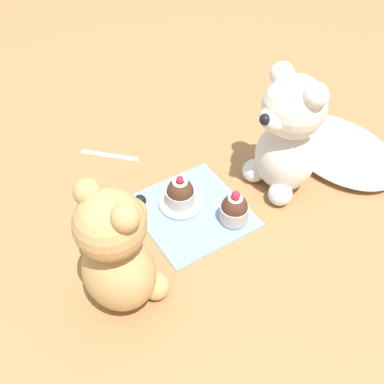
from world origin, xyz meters
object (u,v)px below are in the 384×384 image
Objects in this scene: teddy_bear_cream at (287,136)px; cupcake_near_cream_bear at (234,209)px; teddy_bear_tan at (118,253)px; saucer_plate at (181,203)px; cupcake_near_tan_bear at (180,193)px; teaspoon at (109,155)px.

cupcake_near_cream_bear is at bearing -78.15° from teddy_bear_cream.
teddy_bear_tan is 0.25m from saucer_plate.
teddy_bear_cream is at bearing 74.64° from cupcake_near_tan_bear.
cupcake_near_cream_bear is 1.06× the size of cupcake_near_tan_bear.
cupcake_near_cream_bear is (-0.03, 0.25, -0.08)m from teddy_bear_tan.
cupcake_near_tan_bear reaches higher than teaspoon.
cupcake_near_tan_bear is at bearing -106.38° from teddy_bear_cream.
cupcake_near_cream_bear is 0.84× the size of saucer_plate.
cupcake_near_tan_bear is (-0.06, -0.21, -0.09)m from teddy_bear_cream.
teddy_bear_tan reaches higher than teaspoon.
cupcake_near_cream_bear is at bearing -99.71° from teddy_bear_tan.
cupcake_near_cream_bear is at bearing 156.58° from teaspoon.
teddy_bear_tan reaches higher than cupcake_near_tan_bear.
teddy_bear_cream is 1.07× the size of teddy_bear_tan.
cupcake_near_cream_bear is 0.11m from saucer_plate.
cupcake_near_tan_bear is 0.23m from teaspoon.
teddy_bear_cream reaches higher than cupcake_near_cream_bear.
teddy_bear_tan is at bearing -82.09° from cupcake_near_cream_bear.
teddy_bear_cream reaches higher than teaspoon.
teddy_bear_cream is 3.58× the size of cupcake_near_cream_bear.
saucer_plate is at bearing 149.25° from teaspoon.
teaspoon is at bearing -137.49° from teddy_bear_cream.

